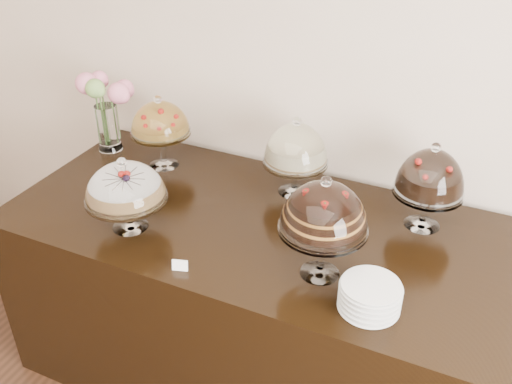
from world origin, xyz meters
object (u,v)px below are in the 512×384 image
at_px(cake_stand_choco_layer, 324,211).
at_px(plate_stack, 370,296).
at_px(cake_stand_cheesecake, 296,148).
at_px(cake_stand_fruit_tart, 160,121).
at_px(flower_vase, 106,103).
at_px(cake_stand_dark_choco, 431,176).
at_px(cake_stand_sugar_sponge, 125,186).
at_px(display_counter, 261,302).

xyz_separation_m(cake_stand_choco_layer, plate_stack, (0.22, -0.11, -0.22)).
xyz_separation_m(cake_stand_cheesecake, cake_stand_fruit_tart, (-0.68, -0.04, 0.01)).
bearing_deg(flower_vase, cake_stand_dark_choco, -0.75).
xyz_separation_m(cake_stand_choco_layer, cake_stand_cheesecake, (-0.30, 0.50, -0.05)).
distance_m(cake_stand_dark_choco, flower_vase, 1.61).
xyz_separation_m(cake_stand_choco_layer, flower_vase, (-1.33, 0.50, -0.02)).
height_order(cake_stand_sugar_sponge, cake_stand_cheesecake, cake_stand_cheesecake).
bearing_deg(cake_stand_sugar_sponge, plate_stack, -3.32).
height_order(display_counter, cake_stand_cheesecake, cake_stand_cheesecake).
bearing_deg(flower_vase, plate_stack, -21.53).
distance_m(display_counter, cake_stand_fruit_tart, 0.98).
bearing_deg(flower_vase, cake_stand_cheesecake, 0.05).
bearing_deg(display_counter, cake_stand_cheesecake, 83.22).
bearing_deg(cake_stand_fruit_tart, flower_vase, 173.98).
height_order(cake_stand_sugar_sponge, cake_stand_choco_layer, cake_stand_choco_layer).
relative_size(cake_stand_sugar_sponge, cake_stand_dark_choco, 0.88).
xyz_separation_m(cake_stand_dark_choco, flower_vase, (-1.61, 0.02, 0.02)).
xyz_separation_m(cake_stand_sugar_sponge, cake_stand_cheesecake, (0.52, 0.55, 0.03)).
bearing_deg(cake_stand_dark_choco, cake_stand_sugar_sponge, -154.52).
distance_m(display_counter, plate_stack, 0.81).
xyz_separation_m(cake_stand_fruit_tart, flower_vase, (-0.34, 0.04, 0.02)).
height_order(cake_stand_sugar_sponge, cake_stand_fruit_tart, cake_stand_fruit_tart).
distance_m(cake_stand_sugar_sponge, cake_stand_cheesecake, 0.76).
relative_size(cake_stand_sugar_sponge, cake_stand_fruit_tart, 0.91).
bearing_deg(cake_stand_fruit_tart, cake_stand_dark_choco, 0.67).
bearing_deg(display_counter, cake_stand_sugar_sponge, -152.19).
bearing_deg(cake_stand_choco_layer, cake_stand_sugar_sponge, -176.68).
bearing_deg(cake_stand_cheesecake, flower_vase, -179.95).
height_order(flower_vase, plate_stack, flower_vase).
distance_m(cake_stand_cheesecake, cake_stand_dark_choco, 0.59).
xyz_separation_m(cake_stand_sugar_sponge, cake_stand_dark_choco, (1.11, 0.53, 0.04)).
relative_size(cake_stand_choco_layer, cake_stand_cheesecake, 1.12).
xyz_separation_m(flower_vase, plate_stack, (1.54, -0.61, -0.21)).
relative_size(cake_stand_sugar_sponge, cake_stand_choco_layer, 0.81).
bearing_deg(cake_stand_choco_layer, plate_stack, -26.49).
bearing_deg(cake_stand_fruit_tart, plate_stack, -25.49).
height_order(cake_stand_dark_choco, cake_stand_fruit_tart, cake_stand_dark_choco).
distance_m(cake_stand_fruit_tart, flower_vase, 0.34).
xyz_separation_m(cake_stand_fruit_tart, plate_stack, (1.20, -0.57, -0.18)).
relative_size(cake_stand_sugar_sponge, flower_vase, 0.80).
relative_size(cake_stand_cheesecake, cake_stand_dark_choco, 0.97).
relative_size(display_counter, cake_stand_fruit_tart, 5.96).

